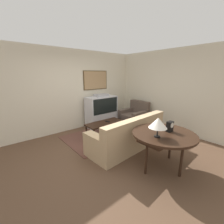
{
  "coord_description": "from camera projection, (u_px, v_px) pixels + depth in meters",
  "views": [
    {
      "loc": [
        -2.12,
        -2.63,
        1.91
      ],
      "look_at": [
        0.79,
        0.85,
        0.75
      ],
      "focal_mm": 24.0,
      "sensor_mm": 36.0,
      "label": 1
    }
  ],
  "objects": [
    {
      "name": "mantel_clock",
      "position": [
        170.0,
        126.0,
        3.04
      ],
      "size": [
        0.14,
        0.1,
        0.21
      ],
      "color": "black",
      "rests_on": "console_table"
    },
    {
      "name": "ground_plane",
      "position": [
        110.0,
        152.0,
        3.75
      ],
      "size": [
        12.0,
        12.0,
        0.0
      ],
      "primitive_type": "plane",
      "color": "brown"
    },
    {
      "name": "wall_back",
      "position": [
        70.0,
        91.0,
        5.0
      ],
      "size": [
        12.0,
        0.1,
        2.7
      ],
      "color": "beige",
      "rests_on": "ground_plane"
    },
    {
      "name": "console_table",
      "position": [
        164.0,
        136.0,
        3.0
      ],
      "size": [
        1.25,
        1.25,
        0.76
      ],
      "color": "black",
      "rests_on": "ground_plane"
    },
    {
      "name": "remote",
      "position": [
        107.0,
        121.0,
        4.69
      ],
      "size": [
        0.08,
        0.17,
        0.02
      ],
      "color": "black",
      "rests_on": "coffee_table"
    },
    {
      "name": "coffee_table",
      "position": [
        105.0,
        124.0,
        4.64
      ],
      "size": [
        1.19,
        0.52,
        0.45
      ],
      "color": "black",
      "rests_on": "ground_plane"
    },
    {
      "name": "wall_right",
      "position": [
        170.0,
        91.0,
        5.05
      ],
      "size": [
        0.06,
        12.0,
        2.7
      ],
      "color": "beige",
      "rests_on": "ground_plane"
    },
    {
      "name": "table_lamp",
      "position": [
        158.0,
        123.0,
        2.73
      ],
      "size": [
        0.34,
        0.34,
        0.37
      ],
      "color": "black",
      "rests_on": "console_table"
    },
    {
      "name": "tv",
      "position": [
        102.0,
        111.0,
        5.54
      ],
      "size": [
        1.15,
        0.54,
        1.21
      ],
      "color": "silver",
      "rests_on": "ground_plane"
    },
    {
      "name": "area_rug",
      "position": [
        105.0,
        135.0,
        4.79
      ],
      "size": [
        2.42,
        1.61,
        0.01
      ],
      "color": "brown",
      "rests_on": "ground_plane"
    },
    {
      "name": "armchair",
      "position": [
        134.0,
        117.0,
        5.67
      ],
      "size": [
        0.87,
        0.85,
        0.91
      ],
      "rotation": [
        0.0,
        0.0,
        -1.55
      ],
      "color": "brown",
      "rests_on": "ground_plane"
    },
    {
      "name": "couch",
      "position": [
        128.0,
        137.0,
        3.93
      ],
      "size": [
        2.21,
        0.97,
        0.87
      ],
      "rotation": [
        0.0,
        0.0,
        3.2
      ],
      "color": "tan",
      "rests_on": "ground_plane"
    }
  ]
}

